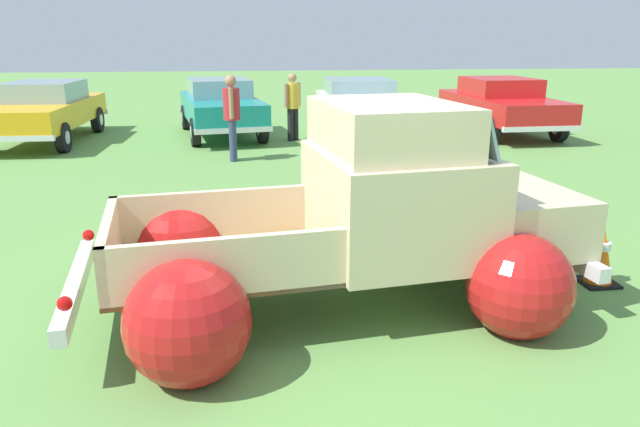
{
  "coord_description": "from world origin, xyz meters",
  "views": [
    {
      "loc": [
        -0.77,
        -5.18,
        2.49
      ],
      "look_at": [
        0.0,
        0.7,
        0.72
      ],
      "focal_mm": 33.46,
      "sensor_mm": 36.0,
      "label": 1
    }
  ],
  "objects_px": {
    "show_car_0": "(45,109)",
    "spectator_1": "(293,103)",
    "show_car_3": "(501,103)",
    "lane_cone_0": "(411,198)",
    "show_car_2": "(359,105)",
    "spectator_0": "(232,112)",
    "vintage_pickup_truck": "(369,227)",
    "lane_cone_1": "(601,256)",
    "show_car_1": "(220,105)"
  },
  "relations": [
    {
      "from": "show_car_2",
      "to": "spectator_0",
      "type": "xyz_separation_m",
      "value": [
        -3.18,
        -2.82,
        0.21
      ]
    },
    {
      "from": "spectator_0",
      "to": "spectator_1",
      "type": "xyz_separation_m",
      "value": [
        1.44,
        2.3,
        -0.07
      ]
    },
    {
      "from": "show_car_3",
      "to": "lane_cone_1",
      "type": "height_order",
      "value": "show_car_3"
    },
    {
      "from": "show_car_2",
      "to": "spectator_0",
      "type": "height_order",
      "value": "spectator_0"
    },
    {
      "from": "show_car_2",
      "to": "spectator_1",
      "type": "bearing_deg",
      "value": -71.14
    },
    {
      "from": "show_car_1",
      "to": "spectator_0",
      "type": "distance_m",
      "value": 3.34
    },
    {
      "from": "show_car_2",
      "to": "lane_cone_0",
      "type": "bearing_deg",
      "value": -3.2
    },
    {
      "from": "show_car_1",
      "to": "show_car_2",
      "type": "height_order",
      "value": "same"
    },
    {
      "from": "spectator_1",
      "to": "lane_cone_0",
      "type": "bearing_deg",
      "value": 148.51
    },
    {
      "from": "spectator_0",
      "to": "lane_cone_1",
      "type": "height_order",
      "value": "spectator_0"
    },
    {
      "from": "show_car_3",
      "to": "show_car_1",
      "type": "bearing_deg",
      "value": -95.77
    },
    {
      "from": "lane_cone_0",
      "to": "lane_cone_1",
      "type": "xyz_separation_m",
      "value": [
        1.33,
        -2.45,
        0.0
      ]
    },
    {
      "from": "show_car_1",
      "to": "lane_cone_0",
      "type": "relative_size",
      "value": 7.31
    },
    {
      "from": "vintage_pickup_truck",
      "to": "spectator_0",
      "type": "xyz_separation_m",
      "value": [
        -1.35,
        7.07,
        0.24
      ]
    },
    {
      "from": "lane_cone_1",
      "to": "lane_cone_0",
      "type": "bearing_deg",
      "value": 118.51
    },
    {
      "from": "show_car_0",
      "to": "show_car_2",
      "type": "height_order",
      "value": "same"
    },
    {
      "from": "show_car_2",
      "to": "lane_cone_1",
      "type": "distance_m",
      "value": 9.82
    },
    {
      "from": "show_car_0",
      "to": "spectator_0",
      "type": "xyz_separation_m",
      "value": [
        4.52,
        -2.93,
        0.21
      ]
    },
    {
      "from": "spectator_0",
      "to": "spectator_1",
      "type": "relative_size",
      "value": 1.07
    },
    {
      "from": "show_car_0",
      "to": "show_car_3",
      "type": "bearing_deg",
      "value": 90.98
    },
    {
      "from": "show_car_2",
      "to": "show_car_0",
      "type": "bearing_deg",
      "value": -88.58
    },
    {
      "from": "show_car_3",
      "to": "show_car_0",
      "type": "bearing_deg",
      "value": -92.11
    },
    {
      "from": "show_car_3",
      "to": "spectator_1",
      "type": "relative_size",
      "value": 2.79
    },
    {
      "from": "show_car_1",
      "to": "lane_cone_1",
      "type": "bearing_deg",
      "value": 12.78
    },
    {
      "from": "spectator_0",
      "to": "vintage_pickup_truck",
      "type": "bearing_deg",
      "value": 101.54
    },
    {
      "from": "show_car_0",
      "to": "show_car_1",
      "type": "distance_m",
      "value": 4.2
    },
    {
      "from": "show_car_0",
      "to": "spectator_1",
      "type": "relative_size",
      "value": 2.87
    },
    {
      "from": "lane_cone_1",
      "to": "spectator_1",
      "type": "bearing_deg",
      "value": 104.43
    },
    {
      "from": "vintage_pickup_truck",
      "to": "show_car_0",
      "type": "relative_size",
      "value": 1.03
    },
    {
      "from": "show_car_0",
      "to": "lane_cone_0",
      "type": "bearing_deg",
      "value": 45.24
    },
    {
      "from": "vintage_pickup_truck",
      "to": "spectator_0",
      "type": "relative_size",
      "value": 2.77
    },
    {
      "from": "spectator_1",
      "to": "lane_cone_0",
      "type": "xyz_separation_m",
      "value": [
        1.05,
        -6.82,
        -0.61
      ]
    },
    {
      "from": "spectator_1",
      "to": "lane_cone_1",
      "type": "bearing_deg",
      "value": 154.15
    },
    {
      "from": "show_car_1",
      "to": "show_car_2",
      "type": "relative_size",
      "value": 0.99
    },
    {
      "from": "show_car_3",
      "to": "spectator_0",
      "type": "bearing_deg",
      "value": -69.68
    },
    {
      "from": "show_car_3",
      "to": "spectator_0",
      "type": "distance_m",
      "value": 7.47
    },
    {
      "from": "vintage_pickup_truck",
      "to": "show_car_1",
      "type": "distance_m",
      "value": 10.53
    },
    {
      "from": "show_car_0",
      "to": "lane_cone_0",
      "type": "relative_size",
      "value": 7.39
    },
    {
      "from": "show_car_1",
      "to": "show_car_2",
      "type": "xyz_separation_m",
      "value": [
        3.52,
        -0.5,
        0.0
      ]
    },
    {
      "from": "vintage_pickup_truck",
      "to": "spectator_1",
      "type": "relative_size",
      "value": 2.97
    },
    {
      "from": "show_car_3",
      "to": "show_car_2",
      "type": "bearing_deg",
      "value": -92.55
    },
    {
      "from": "show_car_0",
      "to": "spectator_1",
      "type": "distance_m",
      "value": 5.99
    },
    {
      "from": "show_car_3",
      "to": "lane_cone_1",
      "type": "bearing_deg",
      "value": -19.01
    },
    {
      "from": "vintage_pickup_truck",
      "to": "show_car_3",
      "type": "distance_m",
      "value": 11.29
    },
    {
      "from": "show_car_3",
      "to": "lane_cone_0",
      "type": "height_order",
      "value": "show_car_3"
    },
    {
      "from": "spectator_1",
      "to": "vintage_pickup_truck",
      "type": "bearing_deg",
      "value": 139.2
    },
    {
      "from": "lane_cone_0",
      "to": "lane_cone_1",
      "type": "distance_m",
      "value": 2.78
    },
    {
      "from": "vintage_pickup_truck",
      "to": "show_car_0",
      "type": "bearing_deg",
      "value": 113.25
    },
    {
      "from": "show_car_3",
      "to": "lane_cone_1",
      "type": "distance_m",
      "value": 10.2
    },
    {
      "from": "show_car_2",
      "to": "lane_cone_0",
      "type": "xyz_separation_m",
      "value": [
        -0.69,
        -7.34,
        -0.47
      ]
    }
  ]
}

